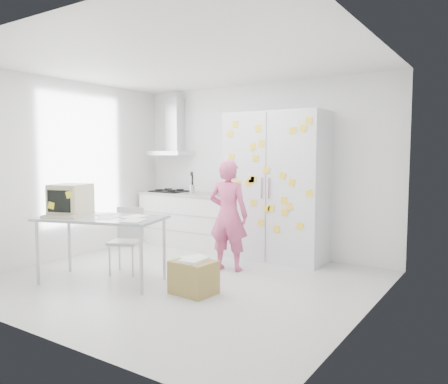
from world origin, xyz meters
The scene contains 10 objects.
floor centered at (0.00, 0.00, -0.01)m, with size 4.50×4.00×0.02m, color silver.
walls centered at (0.00, 0.72, 1.35)m, with size 4.52×4.01×2.70m.
ceiling centered at (0.00, 0.00, 2.70)m, with size 4.50×4.00×0.02m, color white.
counter_run centered at (-1.20, 1.70, 0.47)m, with size 1.84×0.63×1.28m.
range_hood centered at (-1.65, 1.84, 1.96)m, with size 0.70×0.48×1.01m.
tall_cabinet centered at (0.45, 1.67, 1.10)m, with size 1.50×0.68×2.20m.
person centered at (0.20, 0.75, 0.76)m, with size 0.55×0.36×1.51m, color #DB5585.
desk centered at (-1.10, -0.64, 0.91)m, with size 1.67×1.17×1.20m.
chair centered at (-0.88, -0.07, 0.49)m, with size 0.51×0.51×0.87m.
cardboard_box centered at (0.42, -0.32, 0.20)m, with size 0.50×0.41×0.41m.
Camera 1 is at (3.38, -4.18, 1.59)m, focal length 35.00 mm.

